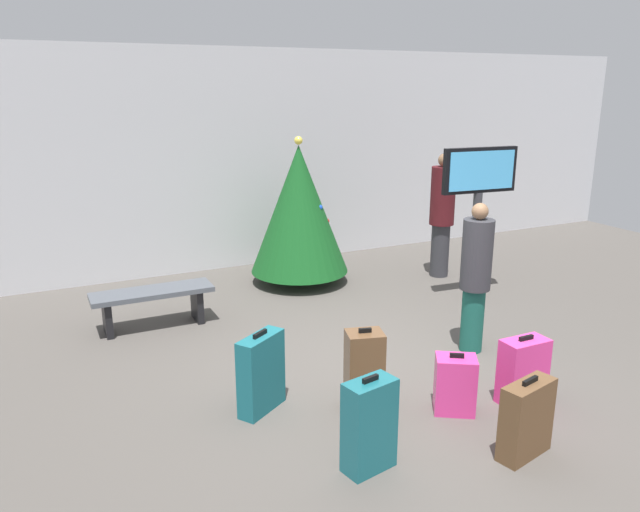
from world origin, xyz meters
name	(u,v)px	position (x,y,z in m)	size (l,w,h in m)	color
ground_plane	(380,378)	(0.00, 0.00, 0.00)	(16.00, 16.00, 0.00)	#514C47
back_wall	(234,160)	(0.00, 4.53, 1.72)	(16.00, 0.20, 3.43)	silver
holiday_tree	(299,209)	(0.54, 3.23, 1.11)	(1.44, 1.44, 2.17)	#4C3319
flight_info_kiosk	(479,191)	(2.40, 1.52, 1.50)	(1.09, 0.18, 2.08)	#333338
waiting_bench	(153,299)	(-1.79, 2.37, 0.36)	(1.44, 0.44, 0.48)	#4C5159
traveller_0	(475,275)	(1.26, 0.14, 0.88)	(0.44, 0.44, 1.67)	#19594C
traveller_1	(442,213)	(2.62, 2.58, 1.00)	(0.52, 0.52, 1.89)	#333338
suitcase_0	(261,373)	(-1.30, -0.07, 0.36)	(0.52, 0.42, 0.76)	#19606B
suitcase_1	(526,419)	(0.33, -1.64, 0.32)	(0.53, 0.30, 0.67)	brown
suitcase_2	(523,371)	(0.93, -0.99, 0.31)	(0.44, 0.24, 0.66)	#E5388C
suitcase_3	(369,425)	(-0.88, -1.26, 0.37)	(0.44, 0.29, 0.78)	#19606B
suitcase_4	(455,384)	(0.26, -0.85, 0.26)	(0.44, 0.42, 0.57)	#E5388C
suitcase_5	(364,370)	(-0.44, -0.42, 0.37)	(0.39, 0.34, 0.77)	brown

